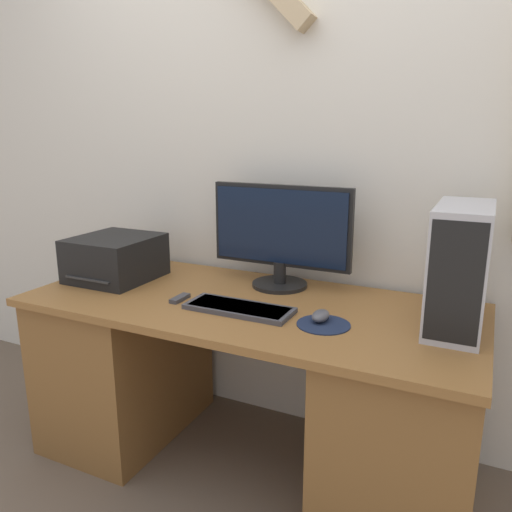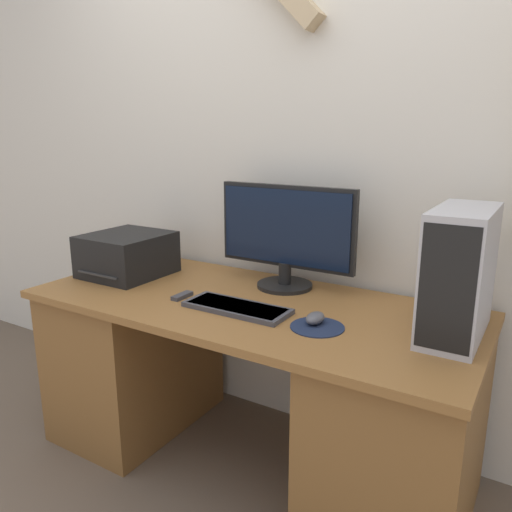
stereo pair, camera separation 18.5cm
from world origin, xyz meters
name	(u,v)px [view 1 (the left image)]	position (x,y,z in m)	size (l,w,h in m)	color
wall_back	(292,133)	(0.00, 0.82, 1.36)	(6.40, 0.13, 2.70)	silver
desk	(247,382)	(0.00, 0.38, 0.37)	(1.75, 0.77, 0.72)	brown
monitor	(281,233)	(0.04, 0.62, 0.95)	(0.61, 0.23, 0.43)	black
keyboard	(239,308)	(0.02, 0.28, 0.73)	(0.40, 0.16, 0.02)	#3D3D42
mousepad	(324,324)	(0.35, 0.28, 0.72)	(0.19, 0.19, 0.00)	#19233D
mouse	(321,316)	(0.33, 0.30, 0.74)	(0.06, 0.09, 0.04)	#4C4C51
computer_tower	(460,268)	(0.75, 0.46, 0.93)	(0.17, 0.40, 0.42)	#B2B2B7
printer	(115,258)	(-0.67, 0.41, 0.82)	(0.33, 0.36, 0.19)	black
remote_control	(180,298)	(-0.24, 0.28, 0.73)	(0.03, 0.10, 0.02)	#38383D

